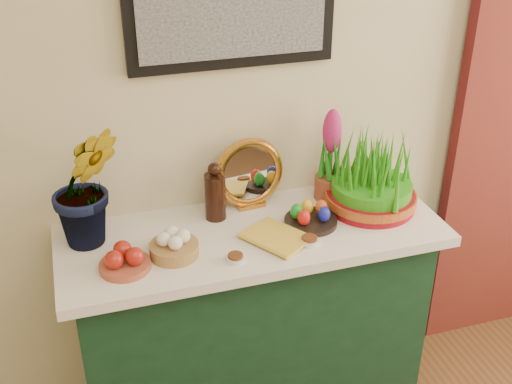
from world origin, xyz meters
TOP-DOWN VIEW (x-y plane):
  - sideboard at (-0.14, 2.00)m, footprint 1.30×0.45m
  - tablecloth at (-0.14, 2.00)m, footprint 1.40×0.55m
  - hyacinth_green at (-0.70, 2.09)m, footprint 0.31×0.27m
  - apple_bowl at (-0.62, 1.89)m, footprint 0.21×0.21m
  - garlic_basket at (-0.44, 1.92)m, footprint 0.22×0.22m
  - vinegar_cruet at (-0.25, 2.12)m, footprint 0.08×0.08m
  - mirror at (-0.10, 2.18)m, footprint 0.28×0.09m
  - book at (-0.15, 1.86)m, footprint 0.24×0.26m
  - spice_dish_left at (-0.26, 1.83)m, footprint 0.06×0.06m
  - spice_dish_right at (0.02, 1.85)m, footprint 0.07×0.07m
  - egg_plate at (0.08, 1.98)m, footprint 0.24×0.24m
  - hyacinth_pink at (0.22, 2.14)m, footprint 0.11×0.11m
  - wheatgrass_sabzeh at (0.34, 2.03)m, footprint 0.35×0.35m

SIDE VIEW (x-z plane):
  - sideboard at x=-0.14m, z-range 0.00..0.85m
  - tablecloth at x=-0.14m, z-range 0.85..0.89m
  - spice_dish_left at x=-0.26m, z-range 0.89..0.91m
  - spice_dish_right at x=0.02m, z-range 0.89..0.92m
  - book at x=-0.15m, z-range 0.89..0.92m
  - egg_plate at x=0.08m, z-range 0.88..0.96m
  - apple_bowl at x=-0.62m, z-range 0.88..0.97m
  - garlic_basket at x=-0.44m, z-range 0.88..0.98m
  - vinegar_cruet at x=-0.25m, z-range 0.88..1.10m
  - wheatgrass_sabzeh at x=0.34m, z-range 0.87..1.16m
  - mirror at x=-0.10m, z-range 0.88..1.16m
  - hyacinth_pink at x=0.22m, z-range 0.87..1.24m
  - hyacinth_green at x=-0.70m, z-range 0.89..1.47m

